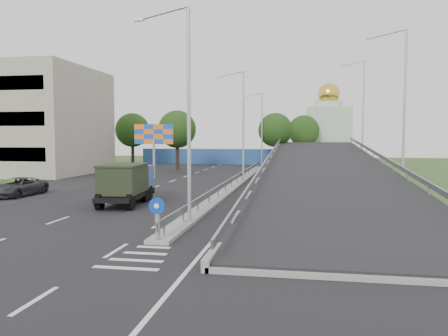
% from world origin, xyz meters
% --- Properties ---
extents(ground, '(160.00, 160.00, 0.00)m').
position_xyz_m(ground, '(0.00, 0.00, 0.00)').
color(ground, '#2D4C1E').
rests_on(ground, ground).
extents(road_surface, '(26.00, 90.00, 0.04)m').
position_xyz_m(road_surface, '(-3.00, 20.00, 0.00)').
color(road_surface, black).
rests_on(road_surface, ground).
extents(parking_strip, '(8.00, 90.00, 0.05)m').
position_xyz_m(parking_strip, '(-16.00, 20.00, 0.00)').
color(parking_strip, black).
rests_on(parking_strip, ground).
extents(median, '(1.00, 44.00, 0.20)m').
position_xyz_m(median, '(0.00, 24.00, 0.10)').
color(median, gray).
rests_on(median, ground).
extents(overpass_ramp, '(10.00, 50.00, 3.50)m').
position_xyz_m(overpass_ramp, '(7.50, 24.00, 1.75)').
color(overpass_ramp, gray).
rests_on(overpass_ramp, ground).
extents(median_guardrail, '(0.09, 44.00, 0.71)m').
position_xyz_m(median_guardrail, '(0.00, 24.00, 0.75)').
color(median_guardrail, gray).
rests_on(median_guardrail, median).
extents(sign_bollard, '(0.64, 0.23, 1.67)m').
position_xyz_m(sign_bollard, '(0.00, 2.17, 1.03)').
color(sign_bollard, black).
rests_on(sign_bollard, median).
extents(lamp_post_near, '(2.74, 0.18, 10.08)m').
position_xyz_m(lamp_post_near, '(0.11, 6.00, 5.81)').
color(lamp_post_near, '#B2B5B7').
rests_on(lamp_post_near, median).
extents(lamp_post_mid, '(2.74, 0.18, 10.08)m').
position_xyz_m(lamp_post_mid, '(0.11, 26.00, 5.81)').
color(lamp_post_mid, '#B2B5B7').
rests_on(lamp_post_mid, median).
extents(lamp_post_far, '(2.74, 0.18, 10.08)m').
position_xyz_m(lamp_post_far, '(0.11, 46.00, 5.81)').
color(lamp_post_far, '#B2B5B7').
rests_on(lamp_post_far, median).
extents(blue_wall, '(30.00, 0.50, 2.40)m').
position_xyz_m(blue_wall, '(-4.00, 52.00, 1.20)').
color(blue_wall, '#284695').
rests_on(blue_wall, ground).
extents(church, '(7.00, 7.00, 13.80)m').
position_xyz_m(church, '(10.00, 60.00, 5.31)').
color(church, '#B2CCAD').
rests_on(church, ground).
extents(billboard, '(4.00, 0.24, 5.50)m').
position_xyz_m(billboard, '(-9.00, 28.00, 4.19)').
color(billboard, '#B2B5B7').
rests_on(billboard, ground).
extents(tree_left_mid, '(4.80, 4.80, 7.60)m').
position_xyz_m(tree_left_mid, '(-10.00, 40.00, 5.18)').
color(tree_left_mid, black).
rests_on(tree_left_mid, ground).
extents(tree_median_far, '(4.80, 4.80, 7.60)m').
position_xyz_m(tree_median_far, '(2.00, 48.00, 5.18)').
color(tree_median_far, black).
rests_on(tree_median_far, ground).
extents(tree_left_far, '(4.80, 4.80, 7.60)m').
position_xyz_m(tree_left_far, '(-18.00, 45.00, 5.18)').
color(tree_left_far, black).
rests_on(tree_left_far, ground).
extents(tree_ramp_far, '(4.80, 4.80, 7.60)m').
position_xyz_m(tree_ramp_far, '(6.00, 55.00, 5.18)').
color(tree_ramp_far, black).
rests_on(tree_ramp_far, ground).
extents(dump_truck, '(2.61, 5.97, 2.56)m').
position_xyz_m(dump_truck, '(-5.19, 11.76, 1.42)').
color(dump_truck, black).
rests_on(dump_truck, ground).
extents(parked_car_c, '(2.33, 4.82, 1.32)m').
position_xyz_m(parked_car_c, '(-14.33, 13.95, 0.66)').
color(parked_car_c, '#2D2D32').
rests_on(parked_car_c, ground).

